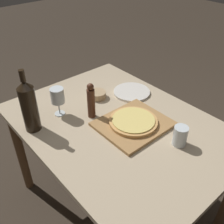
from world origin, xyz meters
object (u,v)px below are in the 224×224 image
object	(u,v)px
pizza	(133,121)
small_bowl	(97,95)
pepper_mill	(91,101)
wine_glass	(57,96)
wine_bottle	(29,106)

from	to	relation	value
pizza	small_bowl	xyz separation A→B (m)	(0.03, 0.36, -0.01)
pepper_mill	small_bowl	bearing A→B (deg)	42.56
pizza	small_bowl	bearing A→B (deg)	85.37
pepper_mill	wine_glass	size ratio (longest dim) A/B	1.26
pizza	wine_glass	bearing A→B (deg)	124.95
pizza	pepper_mill	world-z (taller)	pepper_mill
wine_bottle	pepper_mill	distance (m)	0.33
wine_glass	small_bowl	bearing A→B (deg)	-0.54
pizza	wine_bottle	bearing A→B (deg)	142.06
wine_bottle	small_bowl	world-z (taller)	wine_bottle
wine_bottle	pepper_mill	world-z (taller)	wine_bottle
small_bowl	wine_bottle	bearing A→B (deg)	-177.41
pizza	wine_bottle	size ratio (longest dim) A/B	0.76
wine_bottle	wine_glass	xyz separation A→B (m)	(0.18, 0.02, -0.03)
wine_bottle	small_bowl	distance (m)	0.48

